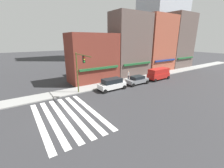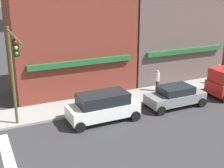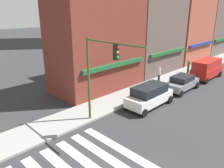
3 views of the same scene
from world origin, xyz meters
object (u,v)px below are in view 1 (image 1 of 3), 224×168
object	(u,v)px
sedan_grey	(137,80)
pedestrian_green_top	(150,72)
traffic_signal	(80,67)
pedestrian_white_shirt	(128,75)
van_red	(159,74)
suv_white	(112,84)

from	to	relation	value
sedan_grey	pedestrian_green_top	world-z (taller)	pedestrian_green_top
traffic_signal	pedestrian_white_shirt	bearing A→B (deg)	12.79
van_red	pedestrian_green_top	xyz separation A→B (m)	(0.26, 2.47, -0.21)
sedan_grey	pedestrian_green_top	distance (m)	6.77
sedan_grey	pedestrian_white_shirt	xyz separation A→B (m)	(0.46, 3.15, 0.23)
pedestrian_white_shirt	traffic_signal	bearing A→B (deg)	-177.99
traffic_signal	suv_white	distance (m)	6.28
traffic_signal	pedestrian_green_top	bearing A→B (deg)	6.36
sedan_grey	van_red	world-z (taller)	van_red
traffic_signal	van_red	xyz separation A→B (m)	(17.12, -0.53, -3.07)
pedestrian_white_shirt	pedestrian_green_top	xyz separation A→B (m)	(5.84, -0.68, 0.00)
pedestrian_white_shirt	pedestrian_green_top	world-z (taller)	same
van_red	pedestrian_green_top	size ratio (longest dim) A/B	2.84
van_red	pedestrian_green_top	distance (m)	2.49
traffic_signal	suv_white	xyz separation A→B (m)	(5.29, -0.53, -3.33)
sedan_grey	pedestrian_green_top	size ratio (longest dim) A/B	2.50
suv_white	sedan_grey	distance (m)	5.78
traffic_signal	pedestrian_green_top	xyz separation A→B (m)	(17.37, 1.94, -3.29)
suv_white	sedan_grey	size ratio (longest dim) A/B	1.07
traffic_signal	pedestrian_white_shirt	xyz separation A→B (m)	(11.53, 2.62, -3.29)
sedan_grey	pedestrian_green_top	bearing A→B (deg)	20.56
suv_white	pedestrian_white_shirt	world-z (taller)	suv_white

